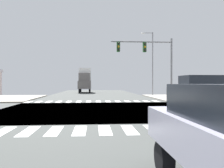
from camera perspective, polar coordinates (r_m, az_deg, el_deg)
The scene contains 8 objects.
ground at distance 16.77m, azimuth -3.78°, elevation -6.34°, with size 90.00×90.00×0.05m.
sidewalk_corner_ne at distance 31.60m, azimuth 20.29°, elevation -3.08°, with size 12.00×12.00×0.14m.
crosswalk_near at distance 9.55m, azimuth -4.81°, elevation -11.20°, with size 13.50×2.00×0.01m.
crosswalk_far at distance 24.03m, azimuth -4.57°, elevation -4.27°, with size 13.50×2.00×0.01m.
traffic_signal_mast at distance 24.55m, azimuth 8.87°, elevation 7.12°, with size 6.44×0.55×6.55m.
street_lamp at distance 34.68m, azimuth 9.56°, elevation 6.16°, with size 1.78×0.32×9.31m.
suv_nearside_1 at distance 14.81m, azimuth 22.86°, elevation -1.72°, with size 4.60×1.96×2.34m.
box_truck_leading_2 at distance 46.76m, azimuth -6.64°, elevation 1.06°, with size 2.40×7.20×4.85m.
Camera 1 is at (-0.18, -16.66, 1.90)m, focal length 37.37 mm.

